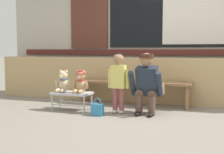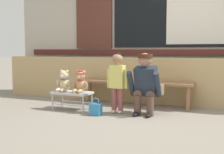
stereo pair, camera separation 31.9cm
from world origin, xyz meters
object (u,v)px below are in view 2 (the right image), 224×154
wooden_bench_long (134,85)px  handbag_on_ground (96,109)px  small_display_bench (72,94)px  teddy_bear_with_hat (80,82)px  adult_crouching (146,84)px  child_standing (117,76)px  teddy_bear_plain (64,82)px

wooden_bench_long → handbag_on_ground: (-0.28, -1.01, -0.28)m
small_display_bench → teddy_bear_with_hat: size_ratio=1.76×
teddy_bear_with_hat → adult_crouching: bearing=6.1°
small_display_bench → adult_crouching: 1.27m
small_display_bench → adult_crouching: (1.25, 0.12, 0.21)m
child_standing → handbag_on_ground: size_ratio=3.52×
adult_crouching → wooden_bench_long: bearing=122.3°
teddy_bear_plain → handbag_on_ground: size_ratio=1.34×
small_display_bench → adult_crouching: adult_crouching is taller
wooden_bench_long → child_standing: child_standing is taller
wooden_bench_long → small_display_bench: bearing=-137.1°
teddy_bear_plain → adult_crouching: adult_crouching is taller
wooden_bench_long → small_display_bench: 1.14m
wooden_bench_long → small_display_bench: (-0.83, -0.77, -0.11)m
wooden_bench_long → adult_crouching: size_ratio=2.21×
teddy_bear_plain → adult_crouching: size_ratio=0.38×
small_display_bench → child_standing: (0.80, 0.04, 0.33)m
adult_crouching → teddy_bear_plain: bearing=-175.2°
teddy_bear_plain → teddy_bear_with_hat: 0.32m
teddy_bear_with_hat → handbag_on_ground: (0.40, -0.24, -0.38)m
teddy_bear_plain → teddy_bear_with_hat: size_ratio=1.00×
teddy_bear_plain → adult_crouching: bearing=4.8°
adult_crouching → teddy_bear_with_hat: bearing=-173.9°
teddy_bear_with_hat → handbag_on_ground: size_ratio=1.34×
small_display_bench → teddy_bear_with_hat: bearing=0.8°
wooden_bench_long → handbag_on_ground: 1.09m
small_display_bench → teddy_bear_plain: (-0.16, 0.00, 0.20)m
adult_crouching → handbag_on_ground: size_ratio=3.49×
teddy_bear_with_hat → handbag_on_ground: bearing=-31.6°
wooden_bench_long → small_display_bench: wooden_bench_long is taller
teddy_bear_plain → child_standing: size_ratio=0.38×
child_standing → teddy_bear_with_hat: bearing=-176.5°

